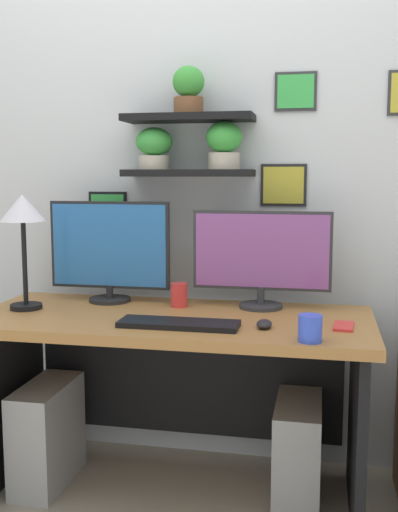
{
  "coord_description": "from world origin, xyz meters",
  "views": [
    {
      "loc": [
        0.57,
        -2.29,
        1.3
      ],
      "look_at": [
        0.1,
        0.05,
        0.98
      ],
      "focal_mm": 43.05,
      "sensor_mm": 36.0,
      "label": 1
    }
  ],
  "objects_px": {
    "monitor_left": "(110,250)",
    "cell_phone": "(344,326)",
    "computer_tower_left": "(48,433)",
    "computer_mouse": "(264,324)",
    "monitor_right": "(262,256)",
    "keyboard": "(179,324)",
    "desk_lamp": "(23,218)",
    "computer_tower_right": "(298,450)",
    "pen_cup": "(179,295)",
    "desk": "(175,364)",
    "coffee_mug": "(310,328)"
  },
  "relations": [
    {
      "from": "computer_mouse",
      "to": "coffee_mug",
      "type": "xyz_separation_m",
      "value": [
        0.17,
        -0.15,
        0.03
      ]
    },
    {
      "from": "desk_lamp",
      "to": "coffee_mug",
      "type": "relative_size",
      "value": 5.23
    },
    {
      "from": "monitor_left",
      "to": "desk_lamp",
      "type": "bearing_deg",
      "value": -143.29
    },
    {
      "from": "computer_tower_left",
      "to": "desk",
      "type": "bearing_deg",
      "value": 5.22
    },
    {
      "from": "cell_phone",
      "to": "computer_tower_right",
      "type": "relative_size",
      "value": 0.35
    },
    {
      "from": "monitor_right",
      "to": "computer_tower_left",
      "type": "relative_size",
      "value": 1.33
    },
    {
      "from": "monitor_left",
      "to": "monitor_right",
      "type": "bearing_deg",
      "value": -0.01
    },
    {
      "from": "keyboard",
      "to": "coffee_mug",
      "type": "relative_size",
      "value": 4.89
    },
    {
      "from": "computer_tower_right",
      "to": "computer_mouse",
      "type": "bearing_deg",
      "value": -120.91
    },
    {
      "from": "monitor_right",
      "to": "cell_phone",
      "type": "relative_size",
      "value": 4.09
    },
    {
      "from": "computer_mouse",
      "to": "keyboard",
      "type": "bearing_deg",
      "value": -173.06
    },
    {
      "from": "pen_cup",
      "to": "computer_tower_right",
      "type": "bearing_deg",
      "value": -9.68
    },
    {
      "from": "monitor_left",
      "to": "computer_tower_left",
      "type": "bearing_deg",
      "value": -135.13
    },
    {
      "from": "coffee_mug",
      "to": "pen_cup",
      "type": "xyz_separation_m",
      "value": [
        -0.55,
        0.44,
        0.01
      ]
    },
    {
      "from": "desk",
      "to": "keyboard",
      "type": "xyz_separation_m",
      "value": [
        0.07,
        -0.22,
        0.22
      ]
    },
    {
      "from": "computer_mouse",
      "to": "computer_tower_left",
      "type": "relative_size",
      "value": 0.21
    },
    {
      "from": "computer_tower_left",
      "to": "computer_tower_right",
      "type": "distance_m",
      "value": 1.05
    },
    {
      "from": "pen_cup",
      "to": "desk_lamp",
      "type": "bearing_deg",
      "value": -164.99
    },
    {
      "from": "keyboard",
      "to": "desk_lamp",
      "type": "relative_size",
      "value": 0.94
    },
    {
      "from": "monitor_left",
      "to": "computer_tower_right",
      "type": "relative_size",
      "value": 1.33
    },
    {
      "from": "cell_phone",
      "to": "computer_tower_left",
      "type": "relative_size",
      "value": 0.33
    },
    {
      "from": "monitor_left",
      "to": "cell_phone",
      "type": "xyz_separation_m",
      "value": [
        0.99,
        -0.28,
        -0.22
      ]
    },
    {
      "from": "keyboard",
      "to": "desk_lamp",
      "type": "xyz_separation_m",
      "value": [
        -0.69,
        0.17,
        0.37
      ]
    },
    {
      "from": "keyboard",
      "to": "desk_lamp",
      "type": "height_order",
      "value": "desk_lamp"
    },
    {
      "from": "desk_lamp",
      "to": "cell_phone",
      "type": "height_order",
      "value": "desk_lamp"
    },
    {
      "from": "desk_lamp",
      "to": "coffee_mug",
      "type": "distance_m",
      "value": 1.24
    },
    {
      "from": "monitor_right",
      "to": "pen_cup",
      "type": "xyz_separation_m",
      "value": [
        -0.34,
        -0.05,
        -0.17
      ]
    },
    {
      "from": "pen_cup",
      "to": "coffee_mug",
      "type": "bearing_deg",
      "value": -38.88
    },
    {
      "from": "computer_mouse",
      "to": "computer_tower_left",
      "type": "xyz_separation_m",
      "value": [
        -0.92,
        0.13,
        -0.55
      ]
    },
    {
      "from": "cell_phone",
      "to": "computer_tower_right",
      "type": "height_order",
      "value": "cell_phone"
    },
    {
      "from": "monitor_right",
      "to": "computer_tower_right",
      "type": "height_order",
      "value": "monitor_right"
    },
    {
      "from": "computer_mouse",
      "to": "desk_lamp",
      "type": "xyz_separation_m",
      "value": [
        -0.99,
        0.13,
        0.36
      ]
    },
    {
      "from": "desk_lamp",
      "to": "computer_tower_right",
      "type": "height_order",
      "value": "desk_lamp"
    },
    {
      "from": "computer_tower_left",
      "to": "computer_mouse",
      "type": "bearing_deg",
      "value": -8.07
    },
    {
      "from": "computer_tower_left",
      "to": "computer_tower_right",
      "type": "xyz_separation_m",
      "value": [
        1.04,
        0.08,
        -0.01
      ]
    },
    {
      "from": "monitor_right",
      "to": "computer_tower_left",
      "type": "bearing_deg",
      "value": -166.28
    },
    {
      "from": "computer_mouse",
      "to": "pen_cup",
      "type": "height_order",
      "value": "pen_cup"
    },
    {
      "from": "cell_phone",
      "to": "computer_tower_left",
      "type": "distance_m",
      "value": 1.32
    },
    {
      "from": "monitor_right",
      "to": "desk_lamp",
      "type": "height_order",
      "value": "desk_lamp"
    },
    {
      "from": "monitor_left",
      "to": "keyboard",
      "type": "height_order",
      "value": "monitor_left"
    },
    {
      "from": "desk",
      "to": "computer_mouse",
      "type": "height_order",
      "value": "computer_mouse"
    },
    {
      "from": "monitor_left",
      "to": "computer_tower_left",
      "type": "height_order",
      "value": "monitor_left"
    },
    {
      "from": "desk",
      "to": "monitor_left",
      "type": "relative_size",
      "value": 2.93
    },
    {
      "from": "monitor_right",
      "to": "computer_mouse",
      "type": "xyz_separation_m",
      "value": [
        0.05,
        -0.34,
        -0.2
      ]
    },
    {
      "from": "monitor_left",
      "to": "computer_mouse",
      "type": "height_order",
      "value": "monitor_left"
    },
    {
      "from": "monitor_left",
      "to": "computer_tower_right",
      "type": "distance_m",
      "value": 1.14
    },
    {
      "from": "keyboard",
      "to": "computer_tower_left",
      "type": "bearing_deg",
      "value": 164.66
    },
    {
      "from": "desk",
      "to": "coffee_mug",
      "type": "xyz_separation_m",
      "value": [
        0.54,
        -0.33,
        0.26
      ]
    },
    {
      "from": "pen_cup",
      "to": "desk",
      "type": "bearing_deg",
      "value": -85.83
    },
    {
      "from": "coffee_mug",
      "to": "computer_tower_right",
      "type": "height_order",
      "value": "coffee_mug"
    }
  ]
}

